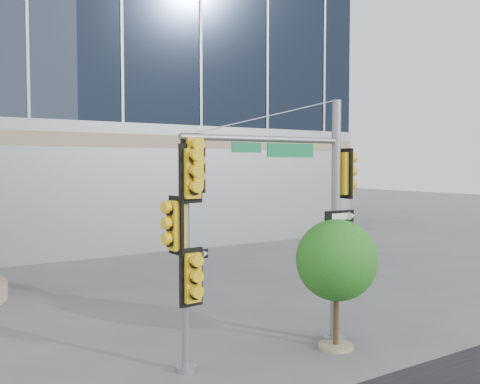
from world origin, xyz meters
TOP-DOWN VIEW (x-y plane):
  - ground at (0.00, 0.00)m, footprint 120.00×120.00m
  - main_signal_pole at (0.78, 0.05)m, footprint 4.34×0.56m
  - secondary_signal_pole at (-1.99, 0.20)m, footprint 0.80×0.59m
  - street_tree at (1.54, -0.32)m, footprint 1.87×1.82m

SIDE VIEW (x-z plane):
  - ground at x=0.00m, z-range 0.00..0.00m
  - street_tree at x=1.54m, z-range 0.46..3.37m
  - secondary_signal_pole at x=-1.99m, z-range 0.40..5.00m
  - main_signal_pole at x=0.78m, z-range 0.67..6.26m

